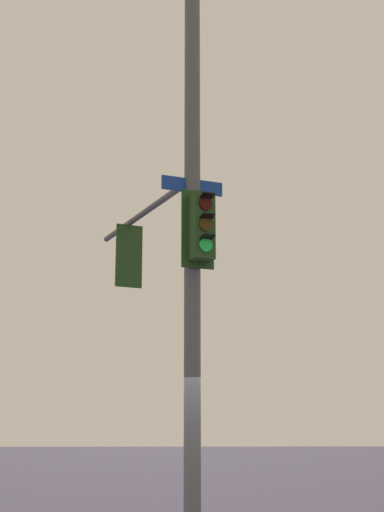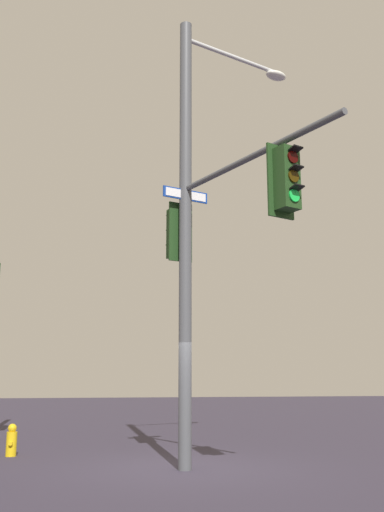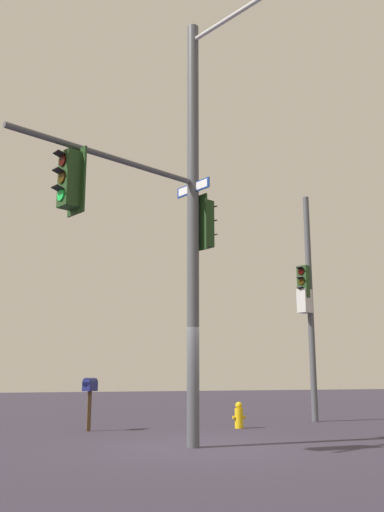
# 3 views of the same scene
# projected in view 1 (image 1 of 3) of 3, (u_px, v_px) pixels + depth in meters

# --- Properties ---
(main_signal_pole_assembly) EXTENTS (5.57, 3.38, 9.81)m
(main_signal_pole_assembly) POSITION_uv_depth(u_px,v_px,m) (173.00, 217.00, 12.23)
(main_signal_pole_assembly) COLOR #4C4F54
(main_signal_pole_assembly) RESTS_ON ground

